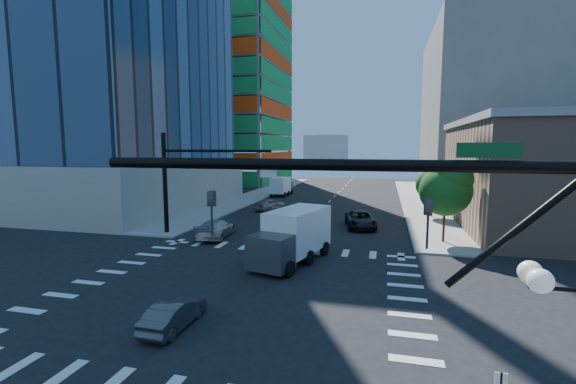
% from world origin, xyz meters
% --- Properties ---
extents(ground, '(160.00, 160.00, 0.00)m').
position_xyz_m(ground, '(0.00, 0.00, 0.00)').
color(ground, black).
rests_on(ground, ground).
extents(road_markings, '(20.00, 20.00, 0.01)m').
position_xyz_m(road_markings, '(0.00, 0.00, 0.01)').
color(road_markings, silver).
rests_on(road_markings, ground).
extents(sidewalk_ne, '(5.00, 60.00, 0.15)m').
position_xyz_m(sidewalk_ne, '(12.50, 40.00, 0.07)').
color(sidewalk_ne, gray).
rests_on(sidewalk_ne, ground).
extents(sidewalk_nw, '(5.00, 60.00, 0.15)m').
position_xyz_m(sidewalk_nw, '(-12.50, 40.00, 0.07)').
color(sidewalk_nw, gray).
rests_on(sidewalk_nw, ground).
extents(construction_building, '(25.16, 34.50, 70.60)m').
position_xyz_m(construction_building, '(-27.41, 61.93, 24.61)').
color(construction_building, gray).
rests_on(construction_building, ground).
extents(commercial_building, '(20.50, 22.50, 10.60)m').
position_xyz_m(commercial_building, '(25.00, 22.00, 5.31)').
color(commercial_building, '#A0755D').
rests_on(commercial_building, ground).
extents(bg_building_ne, '(24.00, 30.00, 28.00)m').
position_xyz_m(bg_building_ne, '(27.00, 55.00, 14.00)').
color(bg_building_ne, slate).
rests_on(bg_building_ne, ground).
extents(signal_mast_se, '(10.51, 2.48, 9.00)m').
position_xyz_m(signal_mast_se, '(10.60, -11.50, 5.01)').
color(signal_mast_se, black).
rests_on(signal_mast_se, sidewalk_se).
extents(signal_mast_nw, '(10.20, 0.40, 9.00)m').
position_xyz_m(signal_mast_nw, '(-10.00, 11.50, 5.49)').
color(signal_mast_nw, black).
rests_on(signal_mast_nw, sidewalk_nw).
extents(tree_south, '(4.16, 4.16, 6.82)m').
position_xyz_m(tree_south, '(12.63, 13.90, 4.69)').
color(tree_south, '#382316').
rests_on(tree_south, sidewalk_ne).
extents(tree_north, '(3.54, 3.52, 5.78)m').
position_xyz_m(tree_north, '(12.93, 25.90, 3.99)').
color(tree_north, '#382316').
rests_on(tree_north, sidewalk_ne).
extents(car_nb_far, '(3.66, 6.16, 1.60)m').
position_xyz_m(car_nb_far, '(5.49, 18.54, 0.80)').
color(car_nb_far, black).
rests_on(car_nb_far, ground).
extents(car_sb_near, '(2.72, 5.65, 1.59)m').
position_xyz_m(car_sb_near, '(-6.54, 11.27, 0.79)').
color(car_sb_near, '#B2B2B2').
rests_on(car_sb_near, ground).
extents(car_sb_mid, '(3.42, 4.74, 1.50)m').
position_xyz_m(car_sb_mid, '(-6.12, 26.35, 0.75)').
color(car_sb_mid, '#9E9FA5').
rests_on(car_sb_mid, ground).
extents(car_sb_cross, '(1.38, 3.78, 1.24)m').
position_xyz_m(car_sb_cross, '(-1.12, -4.80, 0.62)').
color(car_sb_cross, '#414245').
rests_on(car_sb_cross, ground).
extents(box_truck_near, '(4.51, 7.32, 3.57)m').
position_xyz_m(box_truck_near, '(1.58, 5.59, 1.58)').
color(box_truck_near, black).
rests_on(box_truck_near, ground).
extents(box_truck_far, '(2.56, 5.72, 2.97)m').
position_xyz_m(box_truck_far, '(-8.50, 40.99, 1.31)').
color(box_truck_far, black).
rests_on(box_truck_far, ground).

